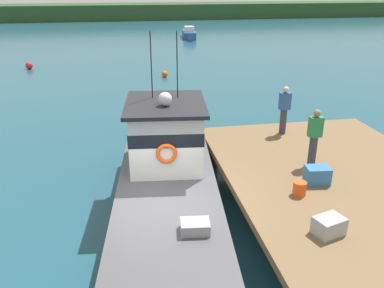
% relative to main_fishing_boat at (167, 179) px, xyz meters
% --- Properties ---
extents(ground_plane, '(200.00, 200.00, 0.00)m').
position_rel_main_fishing_boat_xyz_m(ground_plane, '(-0.26, -1.18, -1.01)').
color(ground_plane, '#1E4C5B').
extents(dock, '(6.00, 9.00, 1.20)m').
position_rel_main_fishing_boat_xyz_m(dock, '(4.54, -1.18, 0.07)').
color(dock, '#4C3D2D').
rests_on(dock, ground).
extents(main_fishing_boat, '(3.37, 9.94, 4.80)m').
position_rel_main_fishing_boat_xyz_m(main_fishing_boat, '(0.00, 0.00, 0.00)').
color(main_fishing_boat, '#4C4C51').
rests_on(main_fishing_boat, ground).
extents(crate_stack_mid_dock, '(0.64, 0.50, 0.44)m').
position_rel_main_fishing_boat_xyz_m(crate_stack_mid_dock, '(3.73, -1.21, 0.41)').
color(crate_stack_mid_dock, '#3370B2').
rests_on(crate_stack_mid_dock, dock).
extents(crate_single_by_cleat, '(0.70, 0.60, 0.37)m').
position_rel_main_fishing_boat_xyz_m(crate_single_by_cleat, '(2.94, -3.32, 0.38)').
color(crate_single_by_cleat, '#9E9EA3').
rests_on(crate_single_by_cleat, dock).
extents(bait_bucket, '(0.32, 0.32, 0.34)m').
position_rel_main_fishing_boat_xyz_m(bait_bucket, '(3.03, -1.71, 0.36)').
color(bait_bucket, '#E04C19').
rests_on(bait_bucket, dock).
extents(deckhand_by_the_boat, '(0.36, 0.22, 1.63)m').
position_rel_main_fishing_boat_xyz_m(deckhand_by_the_boat, '(4.07, -0.18, 1.05)').
color(deckhand_by_the_boat, '#383842').
rests_on(deckhand_by_the_boat, dock).
extents(deckhand_further_back, '(0.36, 0.22, 1.63)m').
position_rel_main_fishing_boat_xyz_m(deckhand_further_back, '(4.21, 2.32, 1.05)').
color(deckhand_further_back, '#383842').
rests_on(deckhand_further_back, dock).
extents(moored_boat_far_right, '(1.74, 5.29, 1.33)m').
position_rel_main_fishing_boat_xyz_m(moored_boat_far_right, '(6.61, 35.36, -0.55)').
color(moored_boat_far_right, '#285184').
rests_on(moored_boat_far_right, ground).
extents(mooring_buoy_outer, '(0.51, 0.51, 0.51)m').
position_rel_main_fishing_boat_xyz_m(mooring_buoy_outer, '(-7.70, 21.01, -0.75)').
color(mooring_buoy_outer, red).
rests_on(mooring_buoy_outer, ground).
extents(mooring_buoy_channel_marker, '(0.42, 0.42, 0.42)m').
position_rel_main_fishing_boat_xyz_m(mooring_buoy_channel_marker, '(1.77, 16.65, -0.80)').
color(mooring_buoy_channel_marker, '#EA5B19').
rests_on(mooring_buoy_channel_marker, ground).
extents(far_shoreline, '(120.00, 8.00, 2.40)m').
position_rel_main_fishing_boat_xyz_m(far_shoreline, '(-0.26, 60.82, 0.19)').
color(far_shoreline, '#284723').
rests_on(far_shoreline, ground).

